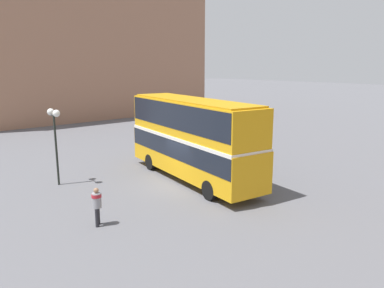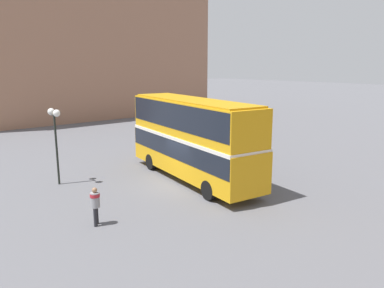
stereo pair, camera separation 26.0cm
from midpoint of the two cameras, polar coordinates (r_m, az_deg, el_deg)
name	(u,v)px [view 2 (the right image)]	position (r m, az deg, el deg)	size (l,w,h in m)	color
ground_plane	(178,185)	(21.75, -1.76, -6.22)	(240.00, 240.00, 0.00)	#5B5B60
building_row_left	(88,51)	(52.49, -15.41, 13.45)	(11.13, 32.95, 16.96)	#9E7056
double_decker_bus	(192,134)	(22.11, 0.34, 1.50)	(11.08, 4.04, 4.84)	gold
pedestrian_foreground	(95,202)	(16.66, -14.09, -8.61)	(0.59, 0.59, 1.70)	#232328
parked_car_kerb_far	(221,131)	(34.64, 4.58, 1.94)	(3.99, 1.96, 1.50)	navy
street_lamp_twin_globe	(55,124)	(22.35, -19.87, 2.83)	(1.24, 0.40, 4.39)	black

